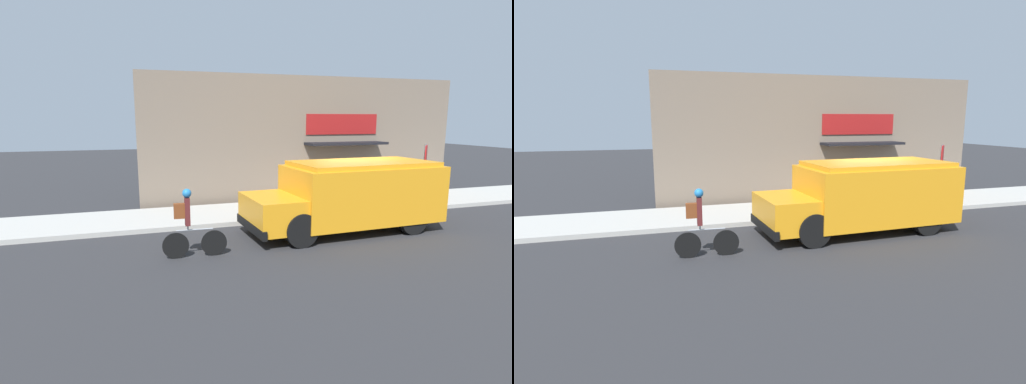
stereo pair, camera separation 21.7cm
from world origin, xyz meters
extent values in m
plane|color=#2B2B2D|center=(0.00, 0.00, 0.00)|extent=(70.00, 70.00, 0.00)
cube|color=#ADAAA3|center=(0.00, 1.41, 0.07)|extent=(28.00, 2.81, 0.15)
cube|color=#756656|center=(0.00, 3.21, 2.52)|extent=(13.59, 0.18, 5.03)
cube|color=maroon|center=(1.42, 3.10, 3.12)|extent=(3.25, 0.05, 0.83)
cube|color=black|center=(1.42, 2.68, 2.35)|extent=(3.42, 0.88, 0.10)
cube|color=orange|center=(-0.44, -1.48, 1.14)|extent=(4.59, 2.43, 1.64)
cube|color=orange|center=(-3.35, -1.59, 0.77)|extent=(1.40, 2.12, 0.90)
cube|color=orange|center=(-0.44, -1.48, 2.02)|extent=(4.23, 2.23, 0.13)
cube|color=black|center=(-3.97, -1.62, 0.42)|extent=(0.21, 2.21, 0.24)
cube|color=red|center=(-1.74, -0.15, 1.22)|extent=(0.04, 0.44, 0.44)
cylinder|color=black|center=(-2.94, -0.61, 0.46)|extent=(0.92, 0.30, 0.91)
cylinder|color=black|center=(-2.86, -2.54, 0.46)|extent=(0.92, 0.30, 0.91)
cylinder|color=black|center=(0.67, -0.47, 0.46)|extent=(0.92, 0.30, 0.91)
cylinder|color=black|center=(0.74, -2.40, 0.46)|extent=(0.92, 0.30, 0.91)
cylinder|color=black|center=(-5.18, -2.48, 0.32)|extent=(0.64, 0.08, 0.64)
cylinder|color=black|center=(-6.11, -2.43, 0.32)|extent=(0.64, 0.08, 0.64)
cylinder|color=#999EA3|center=(-5.65, -2.45, 0.69)|extent=(0.88, 0.09, 0.04)
cylinder|color=#999EA3|center=(-5.81, -2.44, 0.75)|extent=(0.04, 0.04, 0.12)
cube|color=#561E1E|center=(-5.81, -2.44, 1.15)|extent=(0.13, 0.21, 0.67)
sphere|color=#2375B7|center=(-5.81, -2.44, 1.60)|extent=(0.22, 0.22, 0.22)
cube|color=brown|center=(-6.00, -2.43, 1.18)|extent=(0.27, 0.15, 0.36)
cylinder|color=slate|center=(3.39, 0.39, 1.29)|extent=(0.07, 0.07, 2.28)
cube|color=red|center=(3.39, 0.34, 2.08)|extent=(0.45, 0.45, 0.60)
cylinder|color=#38383D|center=(1.39, 2.40, 0.56)|extent=(0.64, 0.64, 0.83)
cylinder|color=black|center=(1.39, 2.40, 1.00)|extent=(0.65, 0.65, 0.04)
camera|label=1|loc=(-7.05, -11.80, 3.33)|focal=28.00mm
camera|label=2|loc=(-6.84, -11.87, 3.33)|focal=28.00mm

